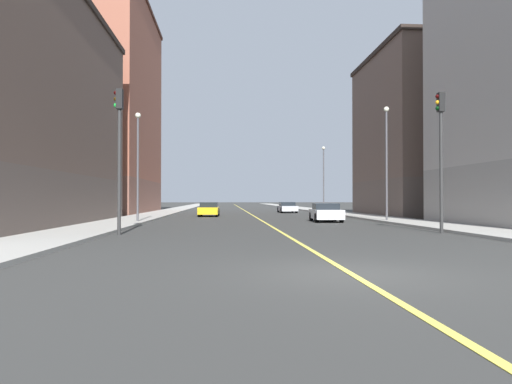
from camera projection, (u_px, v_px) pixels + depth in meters
ground_plane at (350, 273)px, 10.16m from camera, size 400.00×400.00×0.00m
sidewalk_left at (321, 211)px, 59.68m from camera, size 3.36×168.00×0.15m
sidewalk_right at (170, 211)px, 58.41m from camera, size 3.36×168.00×0.15m
lane_center_stripe at (246, 211)px, 59.05m from camera, size 0.16×154.00×0.01m
building_left_mid at (434, 135)px, 44.33m from camera, size 12.10×14.74×15.32m
building_right_midblock at (94, 108)px, 51.78m from camera, size 12.10×21.23×23.24m
traffic_light_left_near at (441, 143)px, 21.99m from camera, size 0.40×0.32×6.60m
traffic_light_right_near at (119, 141)px, 21.00m from camera, size 0.40×0.32×6.54m
street_lamp_left_near at (386, 152)px, 32.32m from camera, size 0.36×0.36×7.83m
street_lamp_right_near at (138, 155)px, 30.86m from camera, size 0.36×0.36×7.14m
street_lamp_left_far at (324, 172)px, 52.86m from camera, size 0.36×0.36×7.36m
car_yellow at (209, 210)px, 42.91m from camera, size 1.93×4.00×1.29m
car_white at (326, 213)px, 33.01m from camera, size 2.07×4.18×1.29m
car_silver at (287, 207)px, 54.22m from camera, size 1.95×4.61×1.23m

